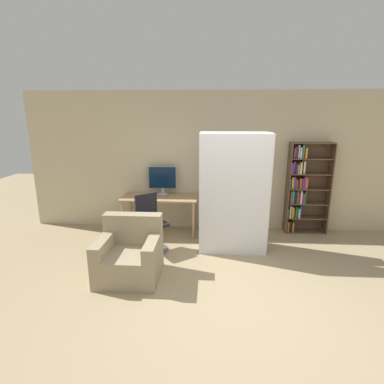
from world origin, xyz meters
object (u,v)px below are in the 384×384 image
Objects in this scene: office_chair at (151,228)px; armchair at (130,255)px; monitor at (162,179)px; mattress_near at (234,196)px; mattress_far at (233,191)px; bookshelf at (303,188)px.

armchair is at bearing -98.56° from office_chair.
monitor is 1.68m from mattress_near.
mattress_far is (1.33, -0.72, -0.04)m from monitor.
mattress_near is 1.85m from armchair.
mattress_near is (-1.39, -1.05, 0.10)m from bookshelf.
bookshelf is (2.77, 1.01, 0.49)m from office_chair.
mattress_near is at bearing -142.98° from bookshelf.
mattress_near reaches higher than office_chair.
monitor is at bearing 151.66° from mattress_far.
mattress_far is (0.00, 0.32, -0.00)m from mattress_near.
monitor is 1.18m from office_chair.
mattress_near reaches higher than armchair.
office_chair is 1.53m from mattress_far.
office_chair is at bearing -168.47° from mattress_far.
monitor is at bearing 84.20° from armchair.
mattress_near is at bearing 28.62° from armchair.
bookshelf is 1.57m from mattress_far.
office_chair is at bearing -159.93° from bookshelf.
bookshelf is at bearing 32.84° from armchair.
armchair is (-1.51, -0.83, -0.67)m from mattress_near.
armchair is at bearing -95.80° from monitor.
office_chair reaches higher than armchair.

